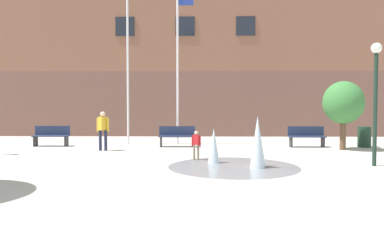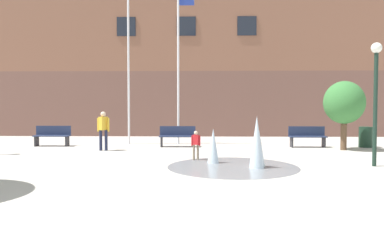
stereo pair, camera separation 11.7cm
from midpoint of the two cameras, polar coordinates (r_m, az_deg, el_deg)
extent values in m
plane|color=#B2ADA3|center=(6.45, -7.14, -14.55)|extent=(100.00, 100.00, 0.00)
cube|color=brown|center=(24.88, -0.91, 2.47)|extent=(36.00, 6.00, 3.83)
cube|color=brown|center=(25.25, -0.92, 12.19)|extent=(36.00, 6.00, 4.69)
cube|color=#1E232D|center=(22.74, -10.32, 13.85)|extent=(1.10, 0.06, 1.10)
cube|color=#1E232D|center=(22.33, -1.21, 14.10)|extent=(1.10, 0.06, 1.10)
cube|color=#1E232D|center=(22.46, 8.03, 14.01)|extent=(1.10, 0.06, 1.10)
cylinder|color=gray|center=(11.42, 6.04, -7.07)|extent=(3.95, 3.95, 0.01)
cone|color=silver|center=(11.48, 9.97, -4.27)|extent=(0.38, 0.38, 1.11)
cone|color=silver|center=(11.20, 9.65, -3.32)|extent=(0.45, 0.45, 1.54)
cone|color=silver|center=(12.02, 3.05, -3.93)|extent=(0.38, 0.38, 1.11)
cube|color=#28282D|center=(18.28, -22.91, -3.01)|extent=(0.06, 0.40, 0.44)
cube|color=#28282D|center=(17.75, -18.78, -3.10)|extent=(0.06, 0.40, 0.44)
cube|color=#232D4C|center=(17.98, -20.88, -2.28)|extent=(1.60, 0.44, 0.05)
cube|color=#232D4C|center=(18.15, -20.66, -1.49)|extent=(1.60, 0.04, 0.42)
cube|color=#28282D|center=(16.65, -4.93, -3.34)|extent=(0.06, 0.40, 0.44)
cube|color=#28282D|center=(16.56, -0.11, -3.36)|extent=(0.06, 0.40, 0.44)
cube|color=#232D4C|center=(16.57, -2.53, -2.51)|extent=(1.60, 0.44, 0.05)
cube|color=#232D4C|center=(16.75, -2.49, -1.65)|extent=(1.60, 0.04, 0.42)
cube|color=#28282D|center=(17.04, 14.64, -3.28)|extent=(0.06, 0.40, 0.44)
cube|color=#28282D|center=(17.42, 19.13, -3.21)|extent=(0.06, 0.40, 0.44)
cube|color=#232D4C|center=(17.19, 16.92, -2.43)|extent=(1.60, 0.44, 0.05)
cube|color=#232D4C|center=(17.37, 16.75, -1.61)|extent=(1.60, 0.04, 0.42)
cylinder|color=#89755B|center=(12.67, 0.07, -4.95)|extent=(0.07, 0.07, 0.52)
cylinder|color=#89755B|center=(12.67, 0.68, -4.95)|extent=(0.07, 0.07, 0.52)
cube|color=red|center=(12.62, 0.38, -3.03)|extent=(0.24, 0.20, 0.33)
sphere|color=beige|center=(12.60, 0.38, -1.97)|extent=(0.13, 0.13, 0.13)
cylinder|color=red|center=(12.63, -0.22, -3.18)|extent=(0.05, 0.05, 0.34)
cylinder|color=red|center=(12.63, 0.97, -3.18)|extent=(0.05, 0.05, 0.34)
cylinder|color=#1E233D|center=(15.67, -14.01, -3.03)|extent=(0.12, 0.12, 0.84)
cylinder|color=#1E233D|center=(15.62, -13.23, -3.04)|extent=(0.12, 0.12, 0.84)
cube|color=gold|center=(15.60, -13.64, -0.51)|extent=(0.35, 0.39, 0.54)
sphere|color=beige|center=(15.58, -13.66, 0.87)|extent=(0.21, 0.21, 0.21)
cylinder|color=gold|center=(15.65, -14.39, -0.71)|extent=(0.08, 0.08, 0.55)
cylinder|color=gold|center=(15.55, -12.89, -0.71)|extent=(0.08, 0.08, 0.55)
cylinder|color=silver|center=(18.07, -9.96, 9.21)|extent=(0.10, 0.10, 8.08)
cylinder|color=silver|center=(17.73, -2.41, 8.19)|extent=(0.10, 0.10, 7.35)
cube|color=#233893|center=(18.28, -1.11, 17.76)|extent=(0.70, 0.02, 0.45)
cylinder|color=#192D23|center=(12.62, 25.90, 1.38)|extent=(0.12, 0.12, 3.42)
sphere|color=white|center=(12.73, 26.06, 9.81)|extent=(0.32, 0.32, 0.32)
cylinder|color=#193323|center=(18.12, 24.61, -2.35)|extent=(0.56, 0.56, 0.90)
cylinder|color=brown|center=(16.67, 21.80, -2.39)|extent=(0.24, 0.24, 1.08)
ellipsoid|color=#387538|center=(16.61, 21.88, 2.50)|extent=(1.65, 1.65, 1.76)
camera|label=1|loc=(0.06, -90.24, -0.01)|focal=35.00mm
camera|label=2|loc=(0.06, 89.76, 0.01)|focal=35.00mm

